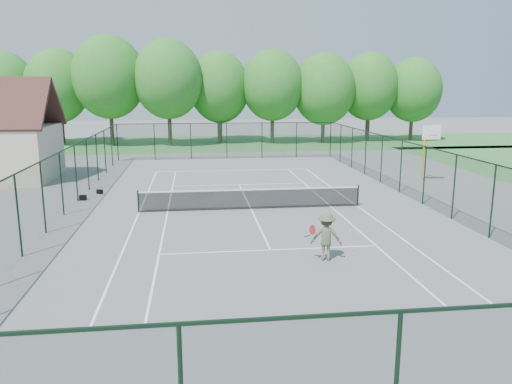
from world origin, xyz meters
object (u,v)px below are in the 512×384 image
(sports_bag_a, at_px, (83,198))
(tennis_player, at_px, (326,236))
(basketball_goal, at_px, (428,142))
(tennis_net, at_px, (251,198))

(sports_bag_a, relative_size, tennis_player, 0.19)
(basketball_goal, xyz_separation_m, tennis_player, (-10.26, -13.73, -1.71))
(tennis_net, height_order, sports_bag_a, tennis_net)
(basketball_goal, relative_size, sports_bag_a, 10.32)
(tennis_net, height_order, basketball_goal, basketball_goal)
(basketball_goal, distance_m, tennis_player, 17.23)
(basketball_goal, bearing_deg, tennis_net, -153.34)
(tennis_net, bearing_deg, tennis_player, -77.04)
(basketball_goal, height_order, sports_bag_a, basketball_goal)
(sports_bag_a, bearing_deg, basketball_goal, 12.97)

